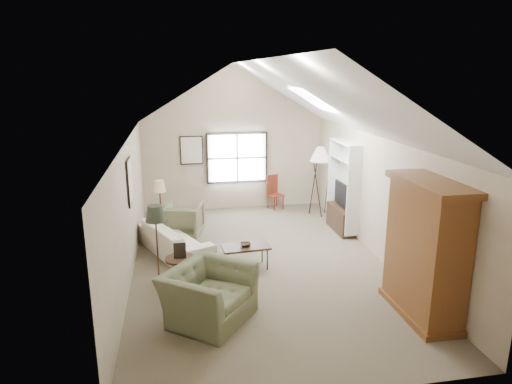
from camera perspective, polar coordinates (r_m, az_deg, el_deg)
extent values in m
cube|color=#675C49|center=(9.39, 0.43, -8.91)|extent=(5.00, 8.00, 0.01)
cube|color=tan|center=(12.80, -2.84, 3.42)|extent=(5.00, 0.01, 2.50)
cube|color=tan|center=(5.36, 8.55, -13.56)|extent=(5.00, 0.01, 2.50)
cube|color=tan|center=(8.87, -15.66, -2.32)|extent=(0.01, 8.00, 2.50)
cube|color=tan|center=(9.72, 15.10, -0.79)|extent=(0.01, 8.00, 2.50)
cube|color=black|center=(12.74, -2.38, 4.29)|extent=(1.72, 0.08, 1.42)
cube|color=black|center=(9.02, -15.52, 1.28)|extent=(0.68, 0.04, 0.88)
cube|color=black|center=(12.60, -8.07, 5.19)|extent=(0.62, 0.04, 0.78)
cube|color=brown|center=(7.61, 20.44, -6.78)|extent=(0.60, 1.50, 2.20)
cube|color=white|center=(11.10, 10.86, 0.86)|extent=(0.32, 1.30, 2.10)
cube|color=#382316|center=(11.33, 10.56, -3.32)|extent=(0.34, 1.18, 0.60)
cube|color=black|center=(11.15, 10.71, -0.29)|extent=(0.05, 0.90, 0.55)
imported|color=white|center=(9.95, -10.15, -5.78)|extent=(1.67, 2.33, 0.63)
imported|color=#5B6244|center=(7.31, -5.96, -12.62)|extent=(1.69, 1.71, 0.84)
imported|color=#575B40|center=(10.89, -9.05, -3.50)|extent=(1.04, 1.05, 0.78)
cube|color=#342315|center=(9.09, -1.30, -8.12)|extent=(0.96, 0.59, 0.47)
imported|color=#382517|center=(8.99, -1.31, -6.58)|extent=(0.24, 0.24, 0.05)
cylinder|color=#372416|center=(8.49, -9.39, -9.81)|extent=(0.72, 0.72, 0.54)
cube|color=maroon|center=(12.88, 2.47, -0.03)|extent=(0.49, 0.49, 0.96)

